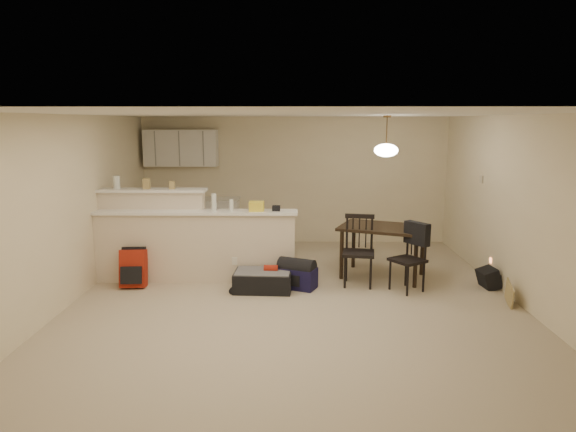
{
  "coord_description": "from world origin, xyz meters",
  "views": [
    {
      "loc": [
        -0.02,
        -6.65,
        2.41
      ],
      "look_at": [
        -0.1,
        0.7,
        1.05
      ],
      "focal_mm": 32.0,
      "sensor_mm": 36.0,
      "label": 1
    }
  ],
  "objects_px": {
    "suitcase": "(263,281)",
    "black_daypack": "(489,278)",
    "navy_duffel": "(297,278)",
    "dining_chair_near": "(359,251)",
    "pendant_lamp": "(386,150)",
    "dining_chair_far": "(407,258)",
    "red_backpack": "(134,268)",
    "dining_table": "(383,233)"
  },
  "relations": [
    {
      "from": "pendant_lamp",
      "to": "navy_duffel",
      "type": "bearing_deg",
      "value": -157.34
    },
    {
      "from": "pendant_lamp",
      "to": "suitcase",
      "type": "xyz_separation_m",
      "value": [
        -1.83,
        -0.68,
        -1.85
      ]
    },
    {
      "from": "pendant_lamp",
      "to": "dining_chair_far",
      "type": "bearing_deg",
      "value": -70.61
    },
    {
      "from": "navy_duffel",
      "to": "red_backpack",
      "type": "bearing_deg",
      "value": -157.32
    },
    {
      "from": "dining_table",
      "to": "dining_chair_near",
      "type": "height_order",
      "value": "dining_chair_near"
    },
    {
      "from": "dining_table",
      "to": "pendant_lamp",
      "type": "relative_size",
      "value": 2.46
    },
    {
      "from": "dining_chair_near",
      "to": "dining_table",
      "type": "bearing_deg",
      "value": 53.41
    },
    {
      "from": "suitcase",
      "to": "black_daypack",
      "type": "relative_size",
      "value": 2.54
    },
    {
      "from": "pendant_lamp",
      "to": "red_backpack",
      "type": "distance_m",
      "value": 4.16
    },
    {
      "from": "dining_chair_far",
      "to": "black_daypack",
      "type": "height_order",
      "value": "dining_chair_far"
    },
    {
      "from": "suitcase",
      "to": "pendant_lamp",
      "type": "bearing_deg",
      "value": 23.14
    },
    {
      "from": "dining_table",
      "to": "red_backpack",
      "type": "relative_size",
      "value": 2.76
    },
    {
      "from": "dining_table",
      "to": "dining_chair_near",
      "type": "relative_size",
      "value": 1.46
    },
    {
      "from": "dining_chair_near",
      "to": "suitcase",
      "type": "bearing_deg",
      "value": -161.17
    },
    {
      "from": "dining_chair_near",
      "to": "dining_chair_far",
      "type": "bearing_deg",
      "value": -11.96
    },
    {
      "from": "dining_chair_near",
      "to": "suitcase",
      "type": "distance_m",
      "value": 1.48
    },
    {
      "from": "navy_duffel",
      "to": "black_daypack",
      "type": "xyz_separation_m",
      "value": [
        2.82,
        0.03,
        -0.01
      ]
    },
    {
      "from": "pendant_lamp",
      "to": "dining_chair_near",
      "type": "height_order",
      "value": "pendant_lamp"
    },
    {
      "from": "pendant_lamp",
      "to": "dining_chair_near",
      "type": "relative_size",
      "value": 0.59
    },
    {
      "from": "dining_chair_near",
      "to": "navy_duffel",
      "type": "bearing_deg",
      "value": -162.91
    },
    {
      "from": "suitcase",
      "to": "black_daypack",
      "type": "distance_m",
      "value": 3.31
    },
    {
      "from": "red_backpack",
      "to": "pendant_lamp",
      "type": "bearing_deg",
      "value": 4.15
    },
    {
      "from": "pendant_lamp",
      "to": "navy_duffel",
      "type": "xyz_separation_m",
      "value": [
        -1.34,
        -0.56,
        -1.84
      ]
    },
    {
      "from": "dining_chair_near",
      "to": "red_backpack",
      "type": "xyz_separation_m",
      "value": [
        -3.32,
        -0.1,
        -0.25
      ]
    },
    {
      "from": "dining_chair_near",
      "to": "navy_duffel",
      "type": "height_order",
      "value": "dining_chair_near"
    },
    {
      "from": "suitcase",
      "to": "red_backpack",
      "type": "distance_m",
      "value": 1.93
    },
    {
      "from": "dining_chair_near",
      "to": "black_daypack",
      "type": "relative_size",
      "value": 3.25
    },
    {
      "from": "suitcase",
      "to": "red_backpack",
      "type": "height_order",
      "value": "red_backpack"
    },
    {
      "from": "suitcase",
      "to": "dining_chair_far",
      "type": "bearing_deg",
      "value": 2.86
    },
    {
      "from": "red_backpack",
      "to": "dining_chair_far",
      "type": "bearing_deg",
      "value": -6.0
    },
    {
      "from": "suitcase",
      "to": "navy_duffel",
      "type": "distance_m",
      "value": 0.5
    },
    {
      "from": "suitcase",
      "to": "black_daypack",
      "type": "xyz_separation_m",
      "value": [
        3.31,
        0.15,
        0.0
      ]
    },
    {
      "from": "dining_chair_far",
      "to": "red_backpack",
      "type": "relative_size",
      "value": 1.75
    },
    {
      "from": "dining_chair_far",
      "to": "suitcase",
      "type": "xyz_separation_m",
      "value": [
        -2.07,
        0.0,
        -0.35
      ]
    },
    {
      "from": "navy_duffel",
      "to": "black_daypack",
      "type": "bearing_deg",
      "value": 24.22
    },
    {
      "from": "dining_chair_near",
      "to": "dining_chair_far",
      "type": "relative_size",
      "value": 1.08
    },
    {
      "from": "pendant_lamp",
      "to": "dining_chair_far",
      "type": "relative_size",
      "value": 0.64
    },
    {
      "from": "dining_table",
      "to": "black_daypack",
      "type": "bearing_deg",
      "value": 2.18
    },
    {
      "from": "dining_table",
      "to": "black_daypack",
      "type": "relative_size",
      "value": 4.74
    },
    {
      "from": "dining_table",
      "to": "navy_duffel",
      "type": "bearing_deg",
      "value": -135.54
    },
    {
      "from": "dining_chair_near",
      "to": "red_backpack",
      "type": "distance_m",
      "value": 3.33
    },
    {
      "from": "dining_table",
      "to": "red_backpack",
      "type": "distance_m",
      "value": 3.81
    }
  ]
}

